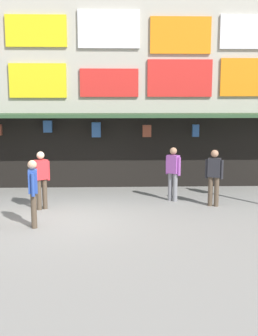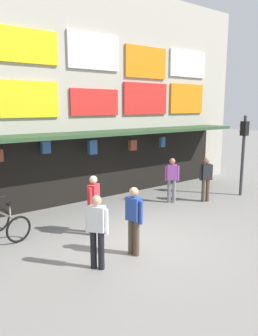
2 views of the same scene
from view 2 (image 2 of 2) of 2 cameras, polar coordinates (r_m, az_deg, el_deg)
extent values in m
plane|color=gray|center=(9.02, 0.96, -12.33)|extent=(80.00, 80.00, 0.00)
cube|color=#B2AD9E|center=(12.26, -12.72, 12.66)|extent=(18.00, 1.20, 8.00)
cube|color=#2D4C2D|center=(11.12, -9.61, 5.77)|extent=(15.30, 1.40, 0.12)
cube|color=yellow|center=(11.33, -17.58, 19.86)|extent=(2.07, 0.08, 1.06)
cube|color=white|center=(12.41, -6.20, 19.79)|extent=(2.11, 0.08, 1.28)
cube|color=orange|center=(13.81, 3.05, 18.09)|extent=(2.10, 0.08, 1.24)
cube|color=white|center=(15.51, 10.35, 17.60)|extent=(2.20, 0.08, 1.15)
cube|color=yellow|center=(11.18, -17.10, 11.49)|extent=(1.96, 0.08, 1.17)
cube|color=red|center=(12.26, -6.03, 11.46)|extent=(2.03, 0.08, 0.96)
cube|color=red|center=(13.70, 2.99, 12.09)|extent=(2.26, 0.08, 1.28)
cube|color=orange|center=(15.40, 10.16, 11.92)|extent=(2.07, 0.08, 1.31)
cylinder|color=black|center=(11.07, -14.53, 4.92)|extent=(0.02, 0.02, 0.12)
cube|color=#2D5693|center=(11.10, -14.46, 3.56)|extent=(0.29, 0.17, 0.41)
cylinder|color=black|center=(11.64, -6.49, 5.33)|extent=(0.02, 0.02, 0.18)
cube|color=#2D5693|center=(11.68, -6.46, 3.67)|extent=(0.30, 0.18, 0.51)
cylinder|color=black|center=(12.50, 0.65, 5.57)|extent=(0.02, 0.02, 0.27)
cube|color=brown|center=(12.53, 0.64, 4.05)|extent=(0.29, 0.17, 0.40)
cylinder|color=black|center=(13.70, 5.92, 5.98)|extent=(0.02, 0.02, 0.26)
cube|color=#2D5693|center=(13.73, 5.89, 4.58)|extent=(0.22, 0.13, 0.42)
cube|color=black|center=(11.91, -10.93, -0.52)|extent=(15.30, 0.04, 2.50)
cylinder|color=#38383D|center=(13.65, 19.43, 1.98)|extent=(0.12, 0.12, 3.20)
cube|color=black|center=(13.54, 19.72, 6.58)|extent=(0.30, 0.26, 0.56)
sphere|color=red|center=(13.60, 19.27, 7.18)|extent=(0.15, 0.15, 0.15)
sphere|color=black|center=(13.61, 19.20, 6.09)|extent=(0.15, 0.15, 0.15)
torus|color=black|center=(9.15, -18.88, -10.18)|extent=(0.72, 0.21, 0.72)
cylinder|color=#A3998E|center=(9.52, -20.67, -7.87)|extent=(0.25, 0.98, 0.05)
cylinder|color=#A3998E|center=(9.33, -20.25, -7.12)|extent=(0.04, 0.04, 0.35)
cube|color=black|center=(9.28, -20.33, -6.00)|extent=(0.14, 0.22, 0.06)
cylinder|color=brown|center=(7.92, 1.34, -12.26)|extent=(0.14, 0.14, 0.88)
cylinder|color=brown|center=(8.03, 0.35, -11.92)|extent=(0.14, 0.14, 0.88)
cube|color=#28479E|center=(7.73, 0.86, -7.16)|extent=(0.28, 0.39, 0.56)
sphere|color=tan|center=(7.61, 0.87, -4.23)|extent=(0.22, 0.22, 0.22)
cylinder|color=#28479E|center=(7.61, 2.11, -7.86)|extent=(0.09, 0.09, 0.56)
cylinder|color=#28479E|center=(7.88, -0.35, -7.18)|extent=(0.09, 0.09, 0.56)
cylinder|color=brown|center=(12.53, 12.97, -3.84)|extent=(0.14, 0.14, 0.88)
cylinder|color=brown|center=(12.61, 13.69, -3.77)|extent=(0.14, 0.14, 0.88)
cube|color=#232328|center=(12.41, 13.47, -0.59)|extent=(0.42, 0.34, 0.56)
sphere|color=#A87A5B|center=(12.34, 13.55, 1.28)|extent=(0.22, 0.22, 0.22)
cylinder|color=#232328|center=(12.32, 12.57, -0.87)|extent=(0.09, 0.09, 0.56)
cylinder|color=#232328|center=(12.53, 14.34, -0.76)|extent=(0.09, 0.09, 0.56)
cylinder|color=gray|center=(12.21, 7.94, -4.04)|extent=(0.14, 0.14, 0.88)
cylinder|color=gray|center=(12.20, 7.09, -4.03)|extent=(0.14, 0.14, 0.88)
cube|color=#9E4CA8|center=(12.05, 7.60, -0.72)|extent=(0.42, 0.40, 0.56)
sphere|color=#A87A5B|center=(11.97, 7.65, 1.20)|extent=(0.22, 0.22, 0.22)
cylinder|color=#9E4CA8|center=(12.07, 8.64, -0.97)|extent=(0.09, 0.09, 0.56)
cylinder|color=#9E4CA8|center=(12.04, 6.55, -0.94)|extent=(0.09, 0.09, 0.56)
cylinder|color=black|center=(7.34, -4.93, -14.25)|extent=(0.14, 0.14, 0.88)
cylinder|color=black|center=(7.40, -6.28, -14.07)|extent=(0.14, 0.14, 0.88)
cube|color=white|center=(7.09, -5.71, -8.88)|extent=(0.39, 0.42, 0.56)
sphere|color=tan|center=(6.97, -5.78, -5.70)|extent=(0.22, 0.22, 0.22)
cylinder|color=white|center=(7.04, -4.01, -9.44)|extent=(0.09, 0.09, 0.56)
cylinder|color=white|center=(7.19, -7.37, -9.07)|extent=(0.09, 0.09, 0.56)
cylinder|color=brown|center=(9.31, -5.94, -8.74)|extent=(0.14, 0.14, 0.88)
cylinder|color=brown|center=(9.16, -6.41, -9.09)|extent=(0.14, 0.14, 0.88)
cube|color=red|center=(9.02, -6.26, -4.60)|extent=(0.42, 0.38, 0.56)
sphere|color=beige|center=(8.92, -6.32, -2.06)|extent=(0.22, 0.22, 0.22)
cylinder|color=red|center=(9.22, -5.69, -4.56)|extent=(0.09, 0.09, 0.56)
cylinder|color=red|center=(8.84, -6.85, -5.27)|extent=(0.09, 0.09, 0.56)
camera|label=1|loc=(7.81, 85.25, -2.12)|focal=44.43mm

